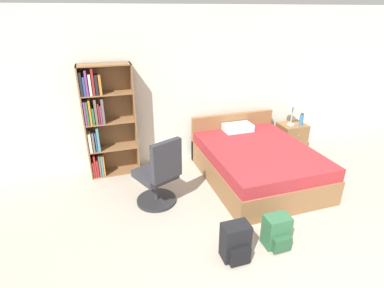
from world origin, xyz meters
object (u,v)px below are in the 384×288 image
(table_lamp, at_px, (294,102))
(backpack_green, at_px, (277,232))
(nightstand, at_px, (291,137))
(water_bottle, at_px, (301,120))
(office_chair, at_px, (159,176))
(bookshelf, at_px, (103,121))
(backpack_black, at_px, (236,243))
(bed, at_px, (255,162))

(table_lamp, distance_m, backpack_green, 2.84)
(nightstand, xyz_separation_m, water_bottle, (0.09, -0.10, 0.38))
(nightstand, bearing_deg, backpack_green, -127.79)
(office_chair, bearing_deg, nightstand, 19.64)
(backpack_green, bearing_deg, nightstand, 52.21)
(bookshelf, xyz_separation_m, backpack_black, (1.20, -2.36, -0.73))
(bed, bearing_deg, office_chair, -171.08)
(water_bottle, bearing_deg, nightstand, 132.17)
(office_chair, distance_m, water_bottle, 3.05)
(bookshelf, relative_size, nightstand, 3.40)
(nightstand, bearing_deg, office_chair, -160.36)
(bookshelf, height_order, backpack_green, bookshelf)
(water_bottle, bearing_deg, bookshelf, 176.24)
(bookshelf, bearing_deg, backpack_black, -63.14)
(table_lamp, bearing_deg, backpack_green, -126.92)
(table_lamp, bearing_deg, water_bottle, -25.24)
(bookshelf, relative_size, office_chair, 1.75)
(bookshelf, bearing_deg, office_chair, -61.13)
(bed, distance_m, backpack_black, 1.82)
(bookshelf, xyz_separation_m, nightstand, (3.44, -0.13, -0.67))
(water_bottle, relative_size, backpack_green, 0.62)
(bed, xyz_separation_m, table_lamp, (1.12, 0.73, 0.69))
(backpack_green, bearing_deg, bed, 70.41)
(bed, bearing_deg, water_bottle, 26.74)
(bed, xyz_separation_m, water_bottle, (1.29, 0.65, 0.36))
(nightstand, bearing_deg, water_bottle, -47.83)
(nightstand, distance_m, table_lamp, 0.72)
(table_lamp, distance_m, backpack_black, 3.19)
(nightstand, bearing_deg, bed, -147.82)
(bed, relative_size, office_chair, 1.94)
(bookshelf, xyz_separation_m, bed, (2.25, -0.88, -0.64))
(bookshelf, xyz_separation_m, office_chair, (0.63, -1.13, -0.48))
(backpack_green, bearing_deg, bookshelf, 126.58)
(table_lamp, height_order, water_bottle, table_lamp)
(nightstand, height_order, backpack_black, nightstand)
(bookshelf, xyz_separation_m, water_bottle, (3.54, -0.23, -0.29))
(bookshelf, height_order, water_bottle, bookshelf)
(backpack_black, bearing_deg, bookshelf, 116.86)
(bed, relative_size, water_bottle, 8.25)
(table_lamp, xyz_separation_m, backpack_black, (-2.17, -2.21, -0.77))
(nightstand, distance_m, backpack_green, 2.79)
(bookshelf, distance_m, bed, 2.50)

